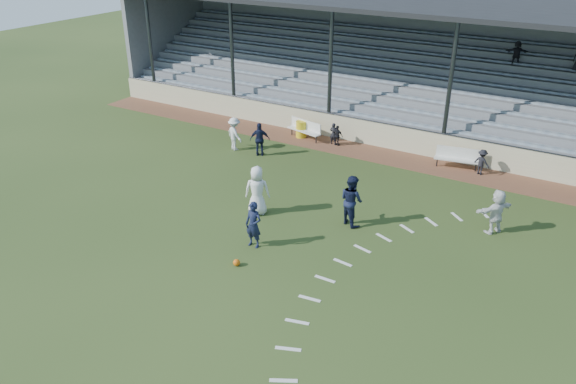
% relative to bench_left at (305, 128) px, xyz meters
% --- Properties ---
extents(ground, '(90.00, 90.00, 0.00)m').
position_rel_bench_left_xyz_m(ground, '(3.82, -10.62, -0.58)').
color(ground, '#2B3D19').
rests_on(ground, ground).
extents(cinder_track, '(34.00, 2.00, 0.02)m').
position_rel_bench_left_xyz_m(cinder_track, '(3.82, -0.12, -0.57)').
color(cinder_track, brown).
rests_on(cinder_track, ground).
extents(retaining_wall, '(34.00, 0.18, 1.20)m').
position_rel_bench_left_xyz_m(retaining_wall, '(3.82, 0.93, 0.02)').
color(retaining_wall, '#BEB692').
rests_on(retaining_wall, ground).
extents(bench_left, '(2.04, 0.92, 0.95)m').
position_rel_bench_left_xyz_m(bench_left, '(0.00, 0.00, 0.00)').
color(bench_left, silver).
rests_on(bench_left, cinder_track).
extents(bench_right, '(2.04, 0.83, 0.95)m').
position_rel_bench_left_xyz_m(bench_right, '(7.79, 0.21, 0.00)').
color(bench_right, silver).
rests_on(bench_right, cinder_track).
extents(trash_bin, '(0.54, 0.54, 0.86)m').
position_rel_bench_left_xyz_m(trash_bin, '(-0.25, 0.04, -0.13)').
color(trash_bin, gold).
rests_on(trash_bin, cinder_track).
extents(football, '(0.23, 0.23, 0.23)m').
position_rel_bench_left_xyz_m(football, '(3.82, -11.42, -0.47)').
color(football, '#CD590C').
rests_on(football, ground).
extents(player_white_lead, '(1.12, 0.98, 1.94)m').
position_rel_bench_left_xyz_m(player_white_lead, '(2.41, -8.03, 0.39)').
color(player_white_lead, silver).
rests_on(player_white_lead, ground).
extents(player_navy_lead, '(0.61, 0.40, 1.68)m').
position_rel_bench_left_xyz_m(player_navy_lead, '(3.63, -10.10, 0.26)').
color(player_navy_lead, '#121833').
rests_on(player_navy_lead, ground).
extents(player_navy_mid, '(1.17, 1.08, 1.94)m').
position_rel_bench_left_xyz_m(player_navy_mid, '(5.82, -6.94, 0.39)').
color(player_navy_mid, '#121833').
rests_on(player_navy_mid, ground).
extents(player_white_wing, '(1.21, 0.98, 1.63)m').
position_rel_bench_left_xyz_m(player_white_wing, '(-2.21, -3.08, 0.23)').
color(player_white_wing, silver).
rests_on(player_white_wing, ground).
extents(player_navy_wing, '(1.02, 0.81, 1.61)m').
position_rel_bench_left_xyz_m(player_navy_wing, '(-0.74, -3.07, 0.22)').
color(player_navy_wing, '#121833').
rests_on(player_navy_wing, ground).
extents(player_white_back, '(1.31, 1.55, 1.68)m').
position_rel_bench_left_xyz_m(player_white_back, '(10.55, -4.86, 0.25)').
color(player_white_back, silver).
rests_on(player_white_back, ground).
extents(sub_left_near, '(0.41, 0.27, 1.11)m').
position_rel_bench_left_xyz_m(sub_left_near, '(1.64, -0.02, -0.01)').
color(sub_left_near, black).
rests_on(sub_left_near, cinder_track).
extents(sub_left_far, '(0.63, 0.31, 1.04)m').
position_rel_bench_left_xyz_m(sub_left_far, '(1.88, -0.07, -0.05)').
color(sub_left_far, black).
rests_on(sub_left_far, cinder_track).
extents(sub_right, '(0.84, 0.63, 1.16)m').
position_rel_bench_left_xyz_m(sub_right, '(8.88, 0.05, 0.01)').
color(sub_right, black).
rests_on(sub_right, cinder_track).
extents(grandstand, '(34.60, 9.00, 6.61)m').
position_rel_bench_left_xyz_m(grandstand, '(3.82, 5.64, 1.62)').
color(grandstand, slate).
rests_on(grandstand, ground).
extents(penalty_arc, '(3.89, 14.63, 0.01)m').
position_rel_bench_left_xyz_m(penalty_arc, '(7.94, -10.62, -0.58)').
color(penalty_arc, silver).
rests_on(penalty_arc, ground).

